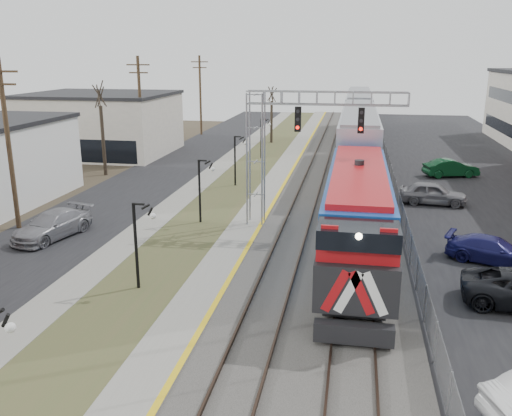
# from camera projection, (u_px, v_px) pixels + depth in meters

# --- Properties ---
(street_west) EXTENTS (7.00, 120.00, 0.04)m
(street_west) POSITION_uv_depth(u_px,v_px,m) (132.00, 191.00, 41.63)
(street_west) COLOR black
(street_west) RESTS_ON ground
(sidewalk) EXTENTS (2.00, 120.00, 0.08)m
(sidewalk) POSITION_uv_depth(u_px,v_px,m) (188.00, 193.00, 40.85)
(sidewalk) COLOR gray
(sidewalk) RESTS_ON ground
(grass_median) EXTENTS (4.00, 120.00, 0.06)m
(grass_median) POSITION_uv_depth(u_px,v_px,m) (227.00, 195.00, 40.33)
(grass_median) COLOR #444D29
(grass_median) RESTS_ON ground
(platform) EXTENTS (2.00, 120.00, 0.24)m
(platform) POSITION_uv_depth(u_px,v_px,m) (266.00, 195.00, 39.78)
(platform) COLOR gray
(platform) RESTS_ON ground
(ballast_bed) EXTENTS (8.00, 120.00, 0.20)m
(ballast_bed) POSITION_uv_depth(u_px,v_px,m) (335.00, 199.00, 38.92)
(ballast_bed) COLOR #595651
(ballast_bed) RESTS_ON ground
(parking_lot) EXTENTS (16.00, 120.00, 0.04)m
(parking_lot) POSITION_uv_depth(u_px,v_px,m) (512.00, 208.00, 36.86)
(parking_lot) COLOR black
(parking_lot) RESTS_ON ground
(platform_edge) EXTENTS (0.24, 120.00, 0.01)m
(platform_edge) POSITION_uv_depth(u_px,v_px,m) (278.00, 194.00, 39.60)
(platform_edge) COLOR gold
(platform_edge) RESTS_ON platform
(track_near) EXTENTS (1.58, 120.00, 0.15)m
(track_near) POSITION_uv_depth(u_px,v_px,m) (307.00, 195.00, 39.22)
(track_near) COLOR #2D2119
(track_near) RESTS_ON ballast_bed
(track_far) EXTENTS (1.58, 120.00, 0.15)m
(track_far) POSITION_uv_depth(u_px,v_px,m) (356.00, 197.00, 38.62)
(track_far) COLOR #2D2119
(track_far) RESTS_ON ballast_bed
(train) EXTENTS (3.00, 63.05, 5.33)m
(train) POSITION_uv_depth(u_px,v_px,m) (358.00, 136.00, 49.50)
(train) COLOR #124299
(train) RESTS_ON ground
(signal_gantry) EXTENTS (9.00, 1.07, 8.15)m
(signal_gantry) POSITION_uv_depth(u_px,v_px,m) (285.00, 136.00, 31.27)
(signal_gantry) COLOR gray
(signal_gantry) RESTS_ON ground
(lampposts) EXTENTS (0.14, 62.14, 4.00)m
(lampposts) POSITION_uv_depth(u_px,v_px,m) (139.00, 245.00, 23.98)
(lampposts) COLOR black
(lampposts) RESTS_ON ground
(utility_poles) EXTENTS (0.28, 80.28, 10.00)m
(utility_poles) POSITION_uv_depth(u_px,v_px,m) (9.00, 146.00, 31.33)
(utility_poles) COLOR #4C3823
(utility_poles) RESTS_ON ground
(fence) EXTENTS (0.04, 120.00, 1.60)m
(fence) POSITION_uv_depth(u_px,v_px,m) (395.00, 192.00, 38.00)
(fence) COLOR gray
(fence) RESTS_ON ground
(bare_trees) EXTENTS (12.30, 42.30, 5.95)m
(bare_trees) POSITION_uv_depth(u_px,v_px,m) (135.00, 147.00, 44.80)
(bare_trees) COLOR #382D23
(bare_trees) RESTS_ON ground
(car_lot_d) EXTENTS (4.86, 3.30, 1.31)m
(car_lot_d) POSITION_uv_depth(u_px,v_px,m) (493.00, 251.00, 27.04)
(car_lot_d) COLOR navy
(car_lot_d) RESTS_ON ground
(car_lot_e) EXTENTS (4.72, 2.24, 1.56)m
(car_lot_e) POSITION_uv_depth(u_px,v_px,m) (433.00, 194.00, 37.63)
(car_lot_e) COLOR slate
(car_lot_e) RESTS_ON ground
(car_lot_f) EXTENTS (4.79, 2.73, 1.49)m
(car_lot_f) POSITION_uv_depth(u_px,v_px,m) (451.00, 168.00, 46.11)
(car_lot_f) COLOR #0C3F1E
(car_lot_f) RESTS_ON ground
(car_street_b) EXTENTS (3.25, 5.48, 1.49)m
(car_street_b) POSITION_uv_depth(u_px,v_px,m) (52.00, 226.00, 30.75)
(car_street_b) COLOR gray
(car_street_b) RESTS_ON ground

